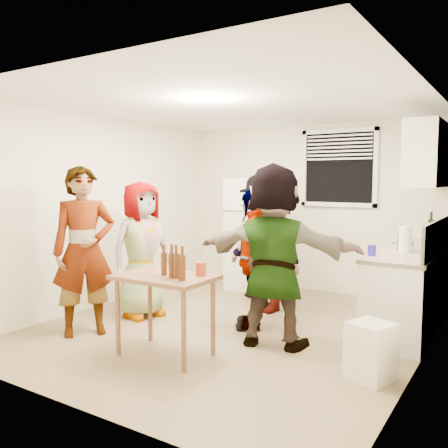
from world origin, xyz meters
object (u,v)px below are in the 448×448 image
Objects in this scene: blue_cup at (372,256)px; guest_black at (253,327)px; red_cup at (201,275)px; guest_back_left at (263,305)px; trash_bin at (371,350)px; serving_table at (166,355)px; refrigerator at (254,234)px; beer_bottle_counter at (400,250)px; wine_bottle at (430,241)px; beer_bottle_table at (164,275)px; kettle at (406,250)px; guest_back_right at (265,311)px; guest_stripe at (86,334)px; guest_orange at (273,345)px; guest_grey at (143,316)px.

blue_cup is 0.07× the size of guest_black.
red_cup is 2.11m from guest_back_left.
blue_cup is 0.23× the size of trash_bin.
serving_table reaches higher than guest_back_left.
serving_table is at bearing -164.82° from trash_bin.
beer_bottle_counter is at bearing -21.75° from refrigerator.
refrigerator reaches higher than blue_cup.
serving_table is at bearing -121.20° from wine_bottle.
wine_bottle reaches higher than red_cup.
beer_bottle_table is (-1.71, -2.01, -0.12)m from beer_bottle_counter.
beer_bottle_counter reaches higher than kettle.
wine_bottle is 2.47× the size of blue_cup.
trash_bin reaches higher than guest_black.
beer_bottle_counter is 1.85m from guest_back_right.
guest_stripe is at bearing -99.62° from refrigerator.
refrigerator is at bearing 158.25° from beer_bottle_counter.
guest_orange is (0.46, -0.40, 0.00)m from guest_black.
blue_cup is 0.52× the size of beer_bottle_table.
trash_bin is 0.28× the size of guest_back_right.
red_cup is 1.10m from guest_orange.
blue_cup is 1.36m from guest_orange.
beer_bottle_counter is 2.31m from red_cup.
kettle is at bearing -95.73° from wine_bottle.
guest_black is (-0.01, 1.03, -0.78)m from red_cup.
guest_back_left is (-1.81, 0.04, -0.90)m from kettle.
beer_bottle_table is at bearing -136.72° from blue_cup.
wine_bottle is 1.28× the size of beer_bottle_table.
guest_grey is (-2.90, 0.38, -0.25)m from trash_bin.
guest_black is (0.34, -0.90, 0.00)m from guest_back_left.
serving_table is 7.33× the size of red_cup.
beer_bottle_table is 1.59m from guest_grey.
kettle is 1.00m from wine_bottle.
beer_bottle_counter is 0.13× the size of guest_grey.
refrigerator is 0.96× the size of guest_back_right.
serving_table is (-1.75, -2.07, -0.90)m from kettle.
red_cup is at bearing -43.24° from guest_back_left.
guest_back_left is (-1.87, 1.61, -0.25)m from trash_bin.
guest_grey is at bearing -161.54° from kettle.
wine_bottle is at bearing 61.63° from red_cup.
beer_bottle_table is 1.35m from guest_orange.
kettle is 2.86m from serving_table.
kettle reaches higher than guest_orange.
guest_grey is 1.41m from guest_black.
guest_orange is at bearing -140.58° from blue_cup.
guest_grey is (-1.38, 0.70, -0.78)m from red_cup.
guest_orange is (0.81, -1.30, 0.00)m from guest_back_left.
blue_cup is 1.56m from guest_black.
guest_grey is 0.91× the size of guest_stripe.
guest_back_right is (-1.76, -1.18, -0.90)m from wine_bottle.
blue_cup is 0.06× the size of guest_back_left.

